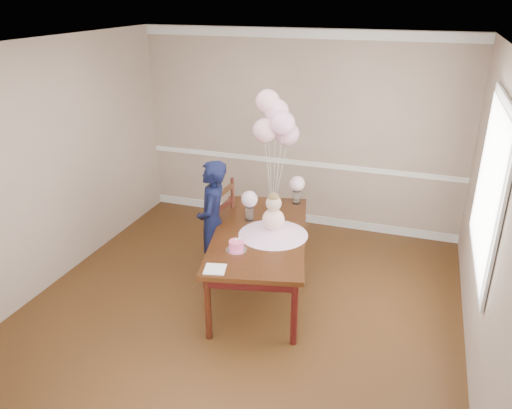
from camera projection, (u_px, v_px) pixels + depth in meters
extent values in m
cube|color=#361F0D|center=(236.00, 316.00, 5.22)|extent=(4.50, 5.00, 0.00)
cube|color=white|center=(231.00, 47.00, 4.15)|extent=(4.50, 5.00, 0.02)
cube|color=gray|center=(299.00, 131.00, 6.86)|extent=(4.50, 0.02, 2.70)
cube|color=gray|center=(56.00, 376.00, 2.51)|extent=(4.50, 0.02, 2.70)
cube|color=gray|center=(39.00, 171.00, 5.35)|extent=(0.02, 5.00, 2.70)
cube|color=gray|center=(494.00, 231.00, 4.02)|extent=(0.02, 5.00, 2.70)
cube|color=white|center=(298.00, 163.00, 7.03)|extent=(4.50, 0.02, 0.07)
cube|color=silver|center=(303.00, 34.00, 6.34)|extent=(4.50, 0.02, 0.12)
cube|color=silver|center=(296.00, 217.00, 7.36)|extent=(4.50, 0.02, 0.12)
cube|color=silver|center=(490.00, 186.00, 4.38)|extent=(0.02, 1.66, 1.56)
cube|color=white|center=(488.00, 186.00, 4.39)|extent=(0.01, 1.50, 1.40)
cube|color=black|center=(260.00, 234.00, 5.40)|extent=(1.39, 2.13, 0.05)
cube|color=black|center=(260.00, 240.00, 5.43)|extent=(1.27, 2.01, 0.10)
cylinder|color=black|center=(208.00, 308.00, 4.76)|extent=(0.08, 0.08, 0.69)
cylinder|color=black|center=(294.00, 314.00, 4.68)|extent=(0.08, 0.08, 0.69)
cylinder|color=black|center=(235.00, 227.00, 6.41)|extent=(0.08, 0.08, 0.69)
cylinder|color=black|center=(299.00, 229.00, 6.33)|extent=(0.08, 0.08, 0.69)
cone|color=#FFBBE5|center=(273.00, 230.00, 5.31)|extent=(0.89, 0.89, 0.10)
sphere|color=#FFA1BD|center=(273.00, 219.00, 5.26)|extent=(0.24, 0.24, 0.24)
sphere|color=#CEAB8E|center=(274.00, 203.00, 5.19)|extent=(0.17, 0.17, 0.17)
sphere|color=brown|center=(274.00, 198.00, 5.16)|extent=(0.12, 0.12, 0.12)
cylinder|color=silver|center=(236.00, 250.00, 5.00)|extent=(0.26, 0.26, 0.01)
cylinder|color=#FF5090|center=(236.00, 245.00, 4.98)|extent=(0.18, 0.18, 0.10)
sphere|color=white|center=(236.00, 240.00, 4.96)|extent=(0.03, 0.03, 0.03)
sphere|color=white|center=(239.00, 239.00, 4.97)|extent=(0.03, 0.03, 0.03)
cylinder|color=silver|center=(249.00, 213.00, 5.64)|extent=(0.12, 0.12, 0.16)
sphere|color=beige|center=(249.00, 199.00, 5.57)|extent=(0.19, 0.19, 0.19)
cylinder|color=white|center=(297.00, 197.00, 6.08)|extent=(0.12, 0.12, 0.16)
sphere|color=white|center=(297.00, 184.00, 6.02)|extent=(0.19, 0.19, 0.19)
cube|color=white|center=(215.00, 269.00, 4.66)|extent=(0.23, 0.23, 0.01)
cylinder|color=silver|center=(273.00, 211.00, 5.87)|extent=(0.05, 0.05, 0.02)
sphere|color=#EEA8B6|center=(265.00, 131.00, 5.49)|extent=(0.27, 0.27, 0.27)
sphere|color=#FDB3DA|center=(283.00, 123.00, 5.39)|extent=(0.27, 0.27, 0.27)
sphere|color=#FFB4D8|center=(276.00, 111.00, 5.50)|extent=(0.27, 0.27, 0.27)
sphere|color=#FFB4C5|center=(268.00, 102.00, 5.48)|extent=(0.27, 0.27, 0.27)
sphere|color=#E09EB9|center=(287.00, 134.00, 5.56)|extent=(0.27, 0.27, 0.27)
cylinder|color=white|center=(269.00, 178.00, 5.71)|extent=(0.09, 0.02, 0.82)
cylinder|color=white|center=(277.00, 175.00, 5.66)|extent=(0.11, 0.03, 0.92)
cylinder|color=silver|center=(274.00, 169.00, 5.71)|extent=(0.01, 0.10, 1.02)
cylinder|color=white|center=(270.00, 164.00, 5.71)|extent=(0.10, 0.08, 1.11)
cylinder|color=white|center=(280.00, 179.00, 5.75)|extent=(0.12, 0.10, 0.76)
cube|color=#3B1410|center=(243.00, 235.00, 5.85)|extent=(0.51, 0.51, 0.05)
cylinder|color=#3D1C10|center=(221.00, 259.00, 5.85)|extent=(0.05, 0.05, 0.47)
cylinder|color=#3D1E10|center=(252.00, 266.00, 5.71)|extent=(0.05, 0.05, 0.47)
cylinder|color=#3D1D10|center=(235.00, 245.00, 6.18)|extent=(0.05, 0.05, 0.47)
cylinder|color=#3A130F|center=(264.00, 250.00, 6.05)|extent=(0.05, 0.05, 0.47)
cylinder|color=#311B0D|center=(218.00, 214.00, 5.63)|extent=(0.05, 0.05, 0.61)
cylinder|color=#35130E|center=(233.00, 202.00, 5.97)|extent=(0.05, 0.05, 0.61)
cube|color=#39140F|center=(226.00, 218.00, 5.85)|extent=(0.06, 0.44, 0.05)
cube|color=#3B1510|center=(225.00, 205.00, 5.78)|extent=(0.06, 0.44, 0.05)
cube|color=#3C2110|center=(225.00, 191.00, 5.71)|extent=(0.06, 0.44, 0.05)
imported|color=black|center=(213.00, 223.00, 5.61)|extent=(0.48, 0.60, 1.46)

